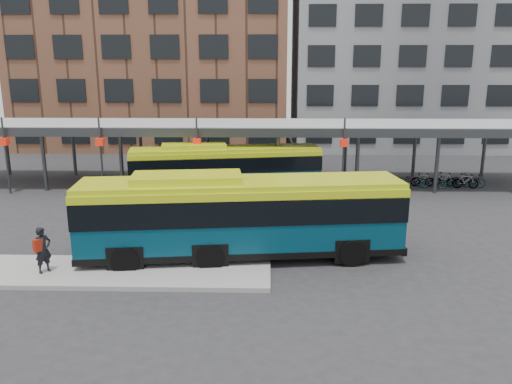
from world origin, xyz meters
name	(u,v)px	position (x,y,z in m)	size (l,w,h in m)	color
ground	(236,248)	(0.00, 0.00, 0.00)	(120.00, 120.00, 0.00)	#28282B
boarding_island	(88,272)	(-5.50, -3.00, 0.09)	(14.00, 3.00, 0.18)	gray
canopy	(247,127)	(-0.06, 12.87, 3.91)	(40.00, 6.53, 4.80)	#999B9E
building_brick	(157,36)	(-10.00, 32.00, 11.00)	(26.00, 14.00, 22.00)	brown
building_grey	(414,46)	(16.00, 32.00, 10.00)	(24.00, 14.00, 20.00)	slate
bus_front	(240,214)	(0.25, -1.09, 1.87)	(13.27, 4.30, 3.59)	#06364A
bus_rear	(225,168)	(-1.30, 9.85, 1.68)	(11.96, 4.56, 3.23)	#06364A
pedestrian	(43,250)	(-7.03, -3.26, 1.08)	(0.72, 0.77, 1.77)	black
bike_rack	(444,180)	(13.10, 12.06, 0.48)	(5.87, 1.46, 1.00)	slate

